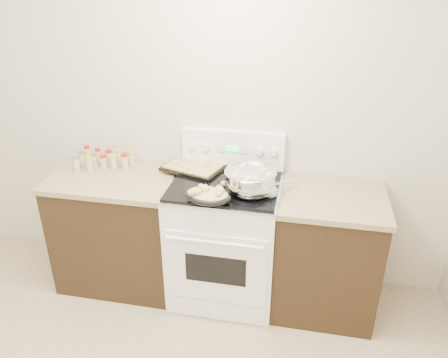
# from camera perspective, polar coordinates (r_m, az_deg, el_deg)

# --- Properties ---
(room_shell) EXTENTS (4.10, 3.60, 2.75)m
(room_shell) POSITION_cam_1_polar(r_m,az_deg,el_deg) (1.63, -22.15, 2.40)
(room_shell) COLOR beige
(room_shell) RESTS_ON ground
(counter_left) EXTENTS (0.93, 0.67, 0.92)m
(counter_left) POSITION_cam_1_polar(r_m,az_deg,el_deg) (3.51, -13.27, -6.28)
(counter_left) COLOR black
(counter_left) RESTS_ON ground
(counter_right) EXTENTS (0.73, 0.67, 0.92)m
(counter_right) POSITION_cam_1_polar(r_m,az_deg,el_deg) (3.25, 13.11, -9.22)
(counter_right) COLOR black
(counter_right) RESTS_ON ground
(kitchen_range) EXTENTS (0.78, 0.73, 1.22)m
(kitchen_range) POSITION_cam_1_polar(r_m,az_deg,el_deg) (3.26, 0.19, -7.64)
(kitchen_range) COLOR white
(kitchen_range) RESTS_ON ground
(mixing_bowl) EXTENTS (0.45, 0.45, 0.20)m
(mixing_bowl) POSITION_cam_1_polar(r_m,az_deg,el_deg) (2.89, 3.45, -0.30)
(mixing_bowl) COLOR silver
(mixing_bowl) RESTS_ON kitchen_range
(roasting_pan) EXTENTS (0.33, 0.25, 0.12)m
(roasting_pan) POSITION_cam_1_polar(r_m,az_deg,el_deg) (2.78, -2.16, -2.10)
(roasting_pan) COLOR black
(roasting_pan) RESTS_ON kitchen_range
(baking_sheet) EXTENTS (0.50, 0.41, 0.06)m
(baking_sheet) POSITION_cam_1_polar(r_m,az_deg,el_deg) (3.25, -4.01, 1.63)
(baking_sheet) COLOR black
(baking_sheet) RESTS_ON kitchen_range
(wooden_spoon) EXTENTS (0.20, 0.20, 0.04)m
(wooden_spoon) POSITION_cam_1_polar(r_m,az_deg,el_deg) (3.02, 0.59, -0.45)
(wooden_spoon) COLOR tan
(wooden_spoon) RESTS_ON kitchen_range
(blue_ladle) EXTENTS (0.19, 0.25, 0.11)m
(blue_ladle) POSITION_cam_1_polar(r_m,az_deg,el_deg) (2.87, 6.33, -1.54)
(blue_ladle) COLOR #8ABBCD
(blue_ladle) RESTS_ON kitchen_range
(spice_jars) EXTENTS (0.40, 0.25, 0.13)m
(spice_jars) POSITION_cam_1_polar(r_m,az_deg,el_deg) (3.44, -15.55, 2.49)
(spice_jars) COLOR #BFB28C
(spice_jars) RESTS_ON counter_left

